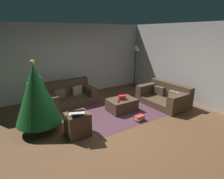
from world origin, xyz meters
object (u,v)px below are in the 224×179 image
Objects in this scene: christmas_tree at (37,94)px; side_table at (78,125)px; book_stack at (139,118)px; corner_lamp at (136,51)px; couch_right at (165,96)px; tv_remote at (119,101)px; gift_box at (122,97)px; couch_left at (69,95)px; ottoman at (122,105)px; laptop at (77,112)px.

christmas_tree is 1.19m from side_table.
book_stack is 0.18× the size of corner_lamp.
tv_remote is (-1.70, 0.23, 0.11)m from couch_right.
side_table is at bearing -160.73° from gift_box.
couch_right is 3.94m from christmas_tree.
couch_left is at bearing 75.63° from side_table.
couch_right reaches higher than side_table.
christmas_tree is (-1.20, -1.32, 0.66)m from couch_left.
couch_right is 1.55m from ottoman.
corner_lamp is at bearing 42.71° from ottoman.
side_table is (-0.52, -2.03, -0.00)m from couch_left.
couch_right is (2.65, -1.76, -0.01)m from couch_left.
book_stack is (0.02, -0.81, -0.11)m from ottoman.
laptop is (0.66, -0.77, -0.32)m from christmas_tree.
couch_right is at bearing -12.41° from ottoman.
christmas_tree is at bearing 81.56° from couch_right.
laptop is (-1.68, -0.63, 0.18)m from gift_box.
couch_right is 10.05× the size of tv_remote.
corner_lamp reaches higher than gift_box.
corner_lamp reaches higher than tv_remote.
couch_right reaches higher than tv_remote.
laptop is at bearing -111.77° from side_table.
laptop is 1.80m from book_stack.
side_table is (0.68, -0.71, -0.66)m from christmas_tree.
tv_remote is 0.51× the size of book_stack.
side_table reaches higher than ottoman.
laptop reaches higher than tv_remote.
tv_remote is at bearing 118.02° from couch_left.
side_table is at bearing -146.49° from corner_lamp.
couch_left is 1.90m from christmas_tree.
tv_remote is 3.07m from corner_lamp.
book_stack is at bearing 113.65° from couch_left.
side_table is 0.34m from laptop.
couch_left is at bearing 152.80° from tv_remote.
laptop reaches higher than side_table.
laptop is (-1.50, -0.55, 0.24)m from tv_remote.
christmas_tree is at bearing -158.70° from corner_lamp.
side_table is 0.31× the size of corner_lamp.
couch_left is 3.30× the size of laptop.
couch_right is at bearing 142.48° from couch_left.
laptop is (-1.69, -0.65, 0.43)m from ottoman.
corner_lamp is at bearing 33.94° from laptop.
ottoman is at bearing 124.78° from couch_left.
ottoman reaches higher than book_stack.
book_stack is at bearing -21.18° from christmas_tree.
ottoman is at bearing 19.80° from side_table.
gift_box is 0.21m from tv_remote.
couch_right is 1.57m from book_stack.
side_table is 1.76× the size of book_stack.
side_table is 1.71m from book_stack.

